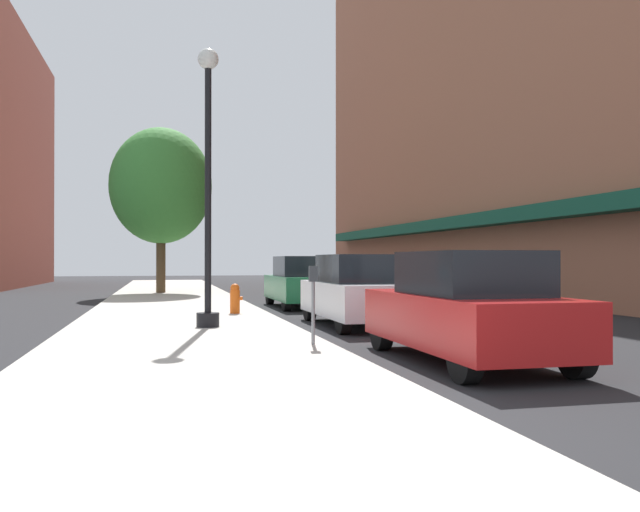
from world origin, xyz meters
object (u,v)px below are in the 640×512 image
tree_near (161,186)px  car_white (358,291)px  fire_hydrant (235,298)px  car_green (302,283)px  car_red (467,309)px  lamppost (208,181)px  parking_meter_near (313,295)px

tree_near → car_white: tree_near is taller
fire_hydrant → car_green: car_green is taller
tree_near → car_red: (4.46, -20.77, -3.98)m
tree_near → car_red: tree_near is taller
tree_near → car_white: 16.27m
lamppost → fire_hydrant: lamppost is taller
tree_near → car_green: bearing=-63.0°
lamppost → car_green: size_ratio=1.37×
parking_meter_near → car_red: 2.62m
lamppost → parking_meter_near: size_ratio=4.50×
fire_hydrant → car_green: (2.53, 3.45, 0.29)m
car_white → car_green: 6.37m
parking_meter_near → tree_near: (-2.51, 19.04, 3.83)m
parking_meter_near → tree_near: size_ratio=0.18×
fire_hydrant → car_red: bearing=-73.6°
fire_hydrant → parking_meter_near: 6.87m
lamppost → car_red: bearing=-55.8°
lamppost → car_white: 4.25m
lamppost → tree_near: bearing=93.6°
lamppost → car_red: (3.47, -5.11, -2.39)m
car_red → car_white: (0.00, 5.64, 0.00)m
lamppost → fire_hydrant: 4.48m
parking_meter_near → car_green: size_ratio=0.30×
car_red → car_white: size_ratio=1.00×
lamppost → tree_near: tree_near is taller
lamppost → parking_meter_near: bearing=-65.7°
parking_meter_near → tree_near: tree_near is taller
car_red → lamppost: bearing=126.0°
fire_hydrant → car_white: size_ratio=0.18×
parking_meter_near → car_green: bearing=79.3°
parking_meter_near → car_green: 10.46m
tree_near → fire_hydrant: bearing=-81.0°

